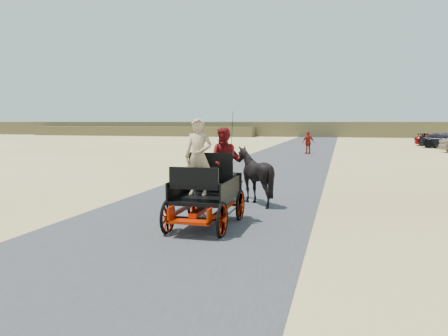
% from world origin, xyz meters
% --- Properties ---
extents(ground, '(140.00, 140.00, 0.00)m').
position_xyz_m(ground, '(0.00, 0.00, 0.00)').
color(ground, tan).
extents(road, '(6.00, 140.00, 0.01)m').
position_xyz_m(road, '(0.00, 0.00, 0.01)').
color(road, '#38383A').
rests_on(road, ground).
extents(ridge_far, '(140.00, 6.00, 2.40)m').
position_xyz_m(ridge_far, '(0.00, 62.00, 1.20)').
color(ridge_far, brown).
rests_on(ridge_far, ground).
extents(ridge_near, '(40.00, 4.00, 1.60)m').
position_xyz_m(ridge_near, '(-30.00, 58.00, 0.80)').
color(ridge_near, brown).
rests_on(ridge_near, ground).
extents(carriage, '(1.30, 2.40, 0.72)m').
position_xyz_m(carriage, '(0.58, -1.59, 0.36)').
color(carriage, black).
rests_on(carriage, ground).
extents(horse_left, '(0.91, 2.01, 1.70)m').
position_xyz_m(horse_left, '(0.03, 1.41, 0.85)').
color(horse_left, black).
rests_on(horse_left, ground).
extents(horse_right, '(1.37, 1.54, 1.70)m').
position_xyz_m(horse_right, '(1.13, 1.41, 0.85)').
color(horse_right, black).
rests_on(horse_right, ground).
extents(driver_man, '(0.66, 0.43, 1.80)m').
position_xyz_m(driver_man, '(0.38, -1.54, 1.62)').
color(driver_man, tan).
rests_on(driver_man, carriage).
extents(passenger_woman, '(0.77, 0.60, 1.58)m').
position_xyz_m(passenger_woman, '(0.88, -0.99, 1.51)').
color(passenger_woman, '#660C0F').
rests_on(passenger_woman, carriage).
extents(pedestrian, '(1.07, 0.92, 1.73)m').
position_xyz_m(pedestrian, '(1.17, 22.23, 0.86)').
color(pedestrian, '#9E1D12').
rests_on(pedestrian, ground).
extents(car_c, '(5.14, 4.15, 1.40)m').
position_xyz_m(car_c, '(12.90, 32.33, 0.70)').
color(car_c, black).
rests_on(car_c, ground).
extents(car_d, '(4.58, 2.45, 1.22)m').
position_xyz_m(car_d, '(12.95, 36.68, 0.61)').
color(car_d, maroon).
rests_on(car_d, ground).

